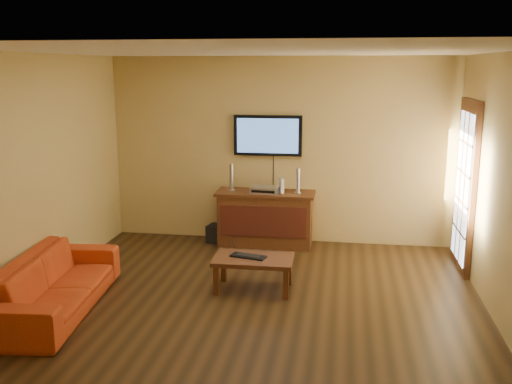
% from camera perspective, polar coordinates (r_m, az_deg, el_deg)
% --- Properties ---
extents(ground_plane, '(5.00, 5.00, 0.00)m').
position_cam_1_polar(ground_plane, '(6.31, -0.36, -11.40)').
color(ground_plane, black).
rests_on(ground_plane, ground).
extents(room_walls, '(5.00, 5.00, 5.00)m').
position_cam_1_polar(room_walls, '(6.45, 0.52, 4.75)').
color(room_walls, tan).
rests_on(room_walls, ground).
extents(french_door, '(0.07, 1.02, 2.22)m').
position_cam_1_polar(french_door, '(7.70, 20.16, 0.43)').
color(french_door, '#42210F').
rests_on(french_door, ground).
extents(media_console, '(1.41, 0.54, 0.79)m').
position_cam_1_polar(media_console, '(8.28, 0.94, -2.63)').
color(media_console, '#42210F').
rests_on(media_console, ground).
extents(television, '(0.99, 0.08, 0.59)m').
position_cam_1_polar(television, '(8.28, 1.19, 5.66)').
color(television, black).
rests_on(television, ground).
extents(coffee_table, '(0.92, 0.56, 0.39)m').
position_cam_1_polar(coffee_table, '(6.64, -0.25, -7.04)').
color(coffee_table, '#42210F').
rests_on(coffee_table, ground).
extents(sofa, '(0.79, 2.08, 0.79)m').
position_cam_1_polar(sofa, '(6.46, -19.49, -7.78)').
color(sofa, '#B83B14').
rests_on(sofa, ground).
extents(speaker_left, '(0.11, 0.11, 0.39)m').
position_cam_1_polar(speaker_left, '(8.26, -2.48, 1.38)').
color(speaker_left, silver).
rests_on(speaker_left, media_console).
extents(speaker_right, '(0.10, 0.10, 0.36)m').
position_cam_1_polar(speaker_right, '(8.09, 4.21, 1.02)').
color(speaker_right, silver).
rests_on(speaker_right, media_console).
extents(av_receiver, '(0.42, 0.32, 0.09)m').
position_cam_1_polar(av_receiver, '(8.13, 0.92, 0.24)').
color(av_receiver, silver).
rests_on(av_receiver, media_console).
extents(game_console, '(0.09, 0.16, 0.21)m').
position_cam_1_polar(game_console, '(8.13, 2.58, 0.66)').
color(game_console, white).
rests_on(game_console, media_console).
extents(subwoofer, '(0.31, 0.31, 0.26)m').
position_cam_1_polar(subwoofer, '(8.49, -3.90, -4.16)').
color(subwoofer, black).
rests_on(subwoofer, ground).
extents(bottle, '(0.07, 0.07, 0.19)m').
position_cam_1_polar(bottle, '(8.23, -2.17, -4.98)').
color(bottle, white).
rests_on(bottle, ground).
extents(keyboard, '(0.44, 0.25, 0.02)m').
position_cam_1_polar(keyboard, '(6.64, -0.77, -6.43)').
color(keyboard, black).
rests_on(keyboard, coffee_table).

